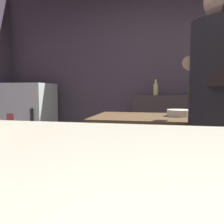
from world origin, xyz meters
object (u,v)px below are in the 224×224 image
object	(u,v)px
mini_fridge	(29,126)
bottle_olive_oil	(190,89)
bottle_hot_sauce	(156,89)
mixing_bowl	(179,113)
bartender	(221,116)

from	to	relation	value
mini_fridge	bottle_olive_oil	distance (m)	2.27
mini_fridge	bottle_hot_sauce	size ratio (longest dim) A/B	5.78
mini_fridge	bottle_olive_oil	size ratio (longest dim) A/B	6.27
bottle_olive_oil	mixing_bowl	bearing A→B (deg)	-99.74
bartender	bottle_hot_sauce	world-z (taller)	bartender
bartender	bottle_olive_oil	distance (m)	1.82
bottle_hot_sauce	mini_fridge	bearing A→B (deg)	-176.87
bartender	mini_fridge	bearing A→B (deg)	65.95
mixing_bowl	bottle_hot_sauce	distance (m)	1.26
bottle_hot_sauce	mixing_bowl	bearing A→B (deg)	-80.43
bottle_olive_oil	bottle_hot_sauce	size ratio (longest dim) A/B	0.92
bottle_olive_oil	bottle_hot_sauce	distance (m)	0.44
bartender	bottle_hot_sauce	distance (m)	1.78
mini_fridge	mixing_bowl	world-z (taller)	mini_fridge
bartender	bottle_olive_oil	size ratio (longest dim) A/B	8.73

